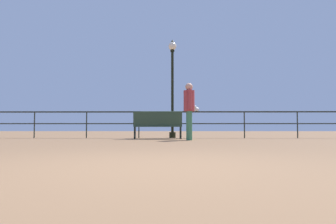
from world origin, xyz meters
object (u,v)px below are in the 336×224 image
Objects in this scene: bench_near_left at (158,124)px; person_by_bench at (189,107)px; lamppost_center at (172,79)px; seagull_on_rail at (196,109)px.

person_by_bench is at bearing -47.41° from bench_near_left.
lamppost_center is 2.53m from person_by_bench.
person_by_bench is 1.92m from seagull_on_rail.
lamppost_center reaches higher than bench_near_left.
person_by_bench is (1.04, -1.13, 0.50)m from bench_near_left.
bench_near_left is at bearing -117.30° from lamppost_center.
lamppost_center reaches higher than person_by_bench.
seagull_on_rail is (0.90, -0.27, -1.18)m from lamppost_center.
bench_near_left is 4.19× the size of seagull_on_rail.
lamppost_center is 9.34× the size of seagull_on_rail.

